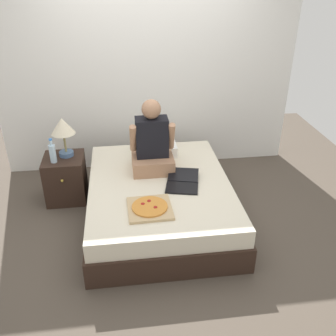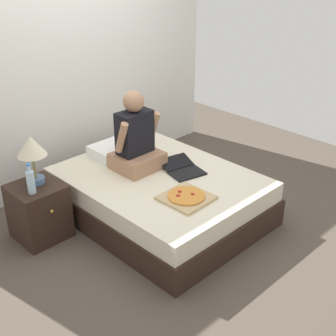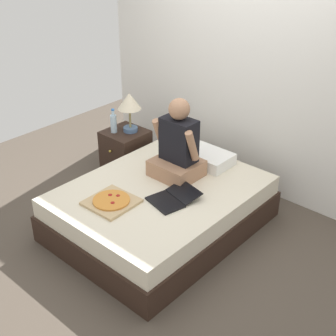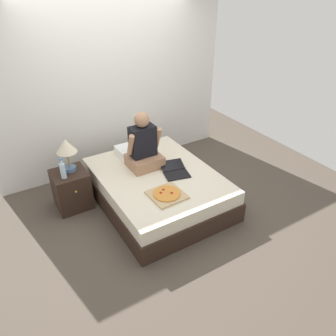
% 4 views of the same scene
% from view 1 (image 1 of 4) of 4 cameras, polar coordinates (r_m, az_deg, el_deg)
% --- Properties ---
extents(ground_plane, '(5.69, 5.69, 0.00)m').
position_cam_1_polar(ground_plane, '(4.12, -1.25, -7.45)').
color(ground_plane, '#4C4238').
extents(wall_back, '(3.69, 0.12, 2.50)m').
position_cam_1_polar(wall_back, '(4.77, -3.21, 14.43)').
color(wall_back, silver).
rests_on(wall_back, ground).
extents(bed, '(1.48, 1.90, 0.45)m').
position_cam_1_polar(bed, '(3.99, -1.28, -4.88)').
color(bed, black).
rests_on(bed, ground).
extents(nightstand_left, '(0.44, 0.47, 0.53)m').
position_cam_1_polar(nightstand_left, '(4.45, -15.32, -1.51)').
color(nightstand_left, black).
rests_on(nightstand_left, ground).
extents(lamp_on_left_nightstand, '(0.26, 0.26, 0.45)m').
position_cam_1_polar(lamp_on_left_nightstand, '(4.23, -15.74, 5.79)').
color(lamp_on_left_nightstand, '#4C6B93').
rests_on(lamp_on_left_nightstand, nightstand_left).
extents(water_bottle, '(0.07, 0.07, 0.28)m').
position_cam_1_polar(water_bottle, '(4.21, -17.18, 2.23)').
color(water_bottle, silver).
rests_on(water_bottle, nightstand_left).
extents(pillow, '(0.52, 0.34, 0.12)m').
position_cam_1_polar(pillow, '(4.42, -2.17, 3.05)').
color(pillow, white).
rests_on(pillow, bed).
extents(person_seated, '(0.47, 0.40, 0.78)m').
position_cam_1_polar(person_seated, '(3.98, -2.42, 3.55)').
color(person_seated, '#A37556').
rests_on(person_seated, bed).
extents(laptop, '(0.40, 0.48, 0.07)m').
position_cam_1_polar(laptop, '(3.80, 2.20, -2.36)').
color(laptop, black).
rests_on(laptop, bed).
extents(pizza_box, '(0.41, 0.41, 0.05)m').
position_cam_1_polar(pizza_box, '(3.44, -2.80, -6.09)').
color(pizza_box, tan).
rests_on(pizza_box, bed).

